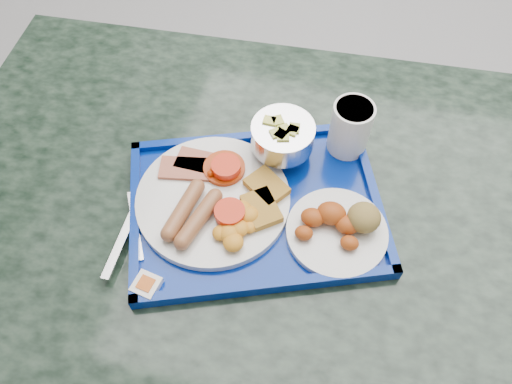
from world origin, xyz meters
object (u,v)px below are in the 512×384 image
table (274,263)px  fruit_bowl (283,136)px  bread_plate (340,226)px  tray (256,207)px  main_plate (217,200)px  juice_cup (351,126)px

table → fruit_bowl: bearing=99.7°
bread_plate → fruit_bowl: size_ratio=1.49×
tray → main_plate: main_plate is taller
table → juice_cup: 0.31m
table → juice_cup: size_ratio=13.04×
table → main_plate: (-0.10, -0.02, 0.22)m
tray → main_plate: 0.06m
table → main_plate: main_plate is taller
table → main_plate: bearing=-169.7°
table → juice_cup: bearing=60.3°
main_plate → fruit_bowl: bearing=58.3°
tray → fruit_bowl: (0.02, 0.11, 0.05)m
main_plate → bread_plate: bread_plate is taller
main_plate → fruit_bowl: 0.15m
tray → fruit_bowl: size_ratio=4.54×
tray → fruit_bowl: fruit_bowl is taller
fruit_bowl → juice_cup: 0.12m
tray → fruit_bowl: bearing=81.3°
table → bread_plate: 0.25m
tray → table: bearing=7.0°
tray → juice_cup: (0.12, 0.16, 0.06)m
bread_plate → table: bearing=169.6°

